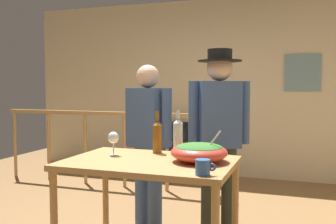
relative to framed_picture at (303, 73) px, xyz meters
The scene contains 13 objects.
back_wall 1.16m from the framed_picture, behind, with size 6.16×0.10×2.61m, color beige.
framed_picture is the anchor object (origin of this frame).
stair_railing 2.42m from the framed_picture, 152.36° to the right, with size 3.05×0.10×1.05m.
tv_console 2.21m from the framed_picture, behind, with size 0.90×0.40×0.44m, color #38281E.
flat_screen_tv 1.99m from the framed_picture, 169.70° to the right, with size 0.47×0.12×0.38m.
serving_table 3.34m from the framed_picture, 108.18° to the right, with size 1.17×0.79×0.82m.
salad_bowl 3.16m from the framed_picture, 102.47° to the right, with size 0.39×0.39×0.22m.
wine_glass 3.34m from the framed_picture, 114.00° to the right, with size 0.08×0.08×0.18m.
wine_bottle_amber 3.05m from the framed_picture, 110.73° to the right, with size 0.07×0.07×0.33m.
wine_bottle_clear 3.01m from the framed_picture, 107.44° to the right, with size 0.07×0.07×0.34m.
mug_blue 3.50m from the framed_picture, 99.19° to the right, with size 0.12×0.09×0.09m.
person_standing_left 2.74m from the framed_picture, 120.28° to the right, with size 0.52×0.36×1.53m.
person_standing_right 2.46m from the framed_picture, 106.47° to the right, with size 0.50×0.37×1.65m.
Camera 1 is at (1.11, -2.88, 1.33)m, focal length 40.49 mm.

